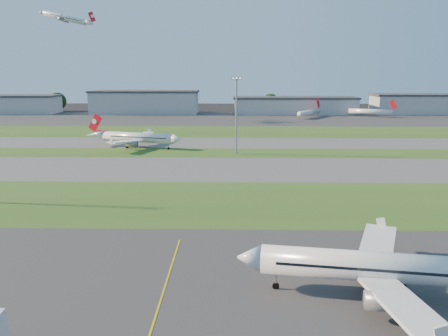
{
  "coord_description": "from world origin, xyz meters",
  "views": [
    {
      "loc": [
        13.75,
        -38.35,
        27.5
      ],
      "look_at": [
        11.92,
        54.33,
        7.0
      ],
      "focal_mm": 35.0,
      "sensor_mm": 36.0,
      "label": 1
    }
  ],
  "objects_px": {
    "airliner_taxiing": "(137,138)",
    "mini_jet_far": "(371,112)",
    "mini_jet_near": "(309,112)",
    "light_mast_centre": "(236,111)",
    "airliner_parked": "(383,268)"
  },
  "relations": [
    {
      "from": "mini_jet_near",
      "to": "mini_jet_far",
      "type": "xyz_separation_m",
      "value": [
        39.21,
        6.56,
        0.0
      ]
    },
    {
      "from": "mini_jet_far",
      "to": "light_mast_centre",
      "type": "height_order",
      "value": "light_mast_centre"
    },
    {
      "from": "airliner_taxiing",
      "to": "mini_jet_far",
      "type": "bearing_deg",
      "value": -120.25
    },
    {
      "from": "mini_jet_far",
      "to": "light_mast_centre",
      "type": "bearing_deg",
      "value": -99.32
    },
    {
      "from": "airliner_taxiing",
      "to": "light_mast_centre",
      "type": "height_order",
      "value": "light_mast_centre"
    },
    {
      "from": "mini_jet_near",
      "to": "light_mast_centre",
      "type": "height_order",
      "value": "light_mast_centre"
    },
    {
      "from": "airliner_parked",
      "to": "airliner_taxiing",
      "type": "distance_m",
      "value": 120.81
    },
    {
      "from": "mini_jet_near",
      "to": "mini_jet_far",
      "type": "height_order",
      "value": "same"
    },
    {
      "from": "airliner_parked",
      "to": "light_mast_centre",
      "type": "distance_m",
      "value": 98.55
    },
    {
      "from": "airliner_parked",
      "to": "airliner_taxiing",
      "type": "xyz_separation_m",
      "value": [
        -53.59,
        108.27,
        -0.16
      ]
    },
    {
      "from": "mini_jet_far",
      "to": "mini_jet_near",
      "type": "bearing_deg",
      "value": -146.29
    },
    {
      "from": "airliner_taxiing",
      "to": "mini_jet_far",
      "type": "distance_m",
      "value": 167.54
    },
    {
      "from": "light_mast_centre",
      "to": "mini_jet_near",
      "type": "bearing_deg",
      "value": 69.44
    },
    {
      "from": "airliner_taxiing",
      "to": "light_mast_centre",
      "type": "distance_m",
      "value": 39.77
    },
    {
      "from": "airliner_parked",
      "to": "mini_jet_near",
      "type": "xyz_separation_m",
      "value": [
        28.19,
        217.6,
        -0.68
      ]
    }
  ]
}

